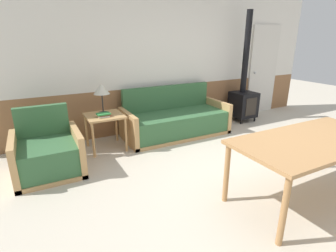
{
  "coord_description": "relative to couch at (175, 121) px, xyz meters",
  "views": [
    {
      "loc": [
        -2.58,
        -2.1,
        1.81
      ],
      "look_at": [
        -0.9,
        1.1,
        0.58
      ],
      "focal_mm": 28.0,
      "sensor_mm": 36.0,
      "label": 1
    }
  ],
  "objects": [
    {
      "name": "table_lamp",
      "position": [
        -1.36,
        0.06,
        0.72
      ],
      "size": [
        0.26,
        0.26,
        0.49
      ],
      "color": "#262628",
      "rests_on": "side_table"
    },
    {
      "name": "side_table",
      "position": [
        -1.37,
        -0.05,
        0.24
      ],
      "size": [
        0.59,
        0.59,
        0.6
      ],
      "color": "tan",
      "rests_on": "ground_plane"
    },
    {
      "name": "book_stack",
      "position": [
        -1.41,
        -0.15,
        0.36
      ],
      "size": [
        0.22,
        0.17,
        0.06
      ],
      "color": "white",
      "rests_on": "side_table"
    },
    {
      "name": "couch",
      "position": [
        0.0,
        0.0,
        0.0
      ],
      "size": [
        2.01,
        0.86,
        0.91
      ],
      "color": "tan",
      "rests_on": "ground_plane"
    },
    {
      "name": "wood_stove",
      "position": [
        1.8,
        0.11,
        0.29
      ],
      "size": [
        0.5,
        0.5,
        2.35
      ],
      "color": "black",
      "rests_on": "ground_plane"
    },
    {
      "name": "dining_table",
      "position": [
        0.31,
        -2.57,
        0.41
      ],
      "size": [
        1.87,
        0.89,
        0.75
      ],
      "color": "#B27F4C",
      "rests_on": "ground_plane"
    },
    {
      "name": "wall_back",
      "position": [
        0.22,
        0.54,
        1.08
      ],
      "size": [
        7.2,
        0.06,
        2.7
      ],
      "color": "#8E603D",
      "rests_on": "ground_plane"
    },
    {
      "name": "ground_plane",
      "position": [
        0.22,
        -2.09,
        -0.27
      ],
      "size": [
        16.0,
        16.0,
        0.0
      ],
      "primitive_type": "plane",
      "color": "beige"
    },
    {
      "name": "entry_door",
      "position": [
        2.71,
        0.48,
        0.77
      ],
      "size": [
        0.86,
        0.09,
        2.09
      ],
      "color": "silver",
      "rests_on": "ground_plane"
    },
    {
      "name": "armchair",
      "position": [
        -2.3,
        -0.5,
        -0.0
      ],
      "size": [
        0.87,
        0.85,
        0.89
      ],
      "rotation": [
        0.0,
        0.0,
        0.04
      ],
      "color": "tan",
      "rests_on": "ground_plane"
    }
  ]
}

